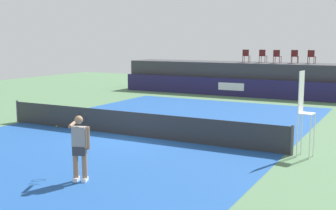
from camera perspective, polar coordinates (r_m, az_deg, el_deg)
The scene contains 15 objects.
ground_plane at distance 19.74m, azimuth -0.04°, elevation -2.39°, with size 48.00×48.00×0.00m, color #4C704C.
court_inner at distance 17.21m, azimuth -4.77°, elevation -4.03°, with size 12.00×22.00×0.00m, color #1C478C.
sponsor_wall at distance 29.24m, azimuth 9.72°, elevation 2.22°, with size 18.00×0.22×1.20m.
spectator_platform at distance 30.89m, azimuth 10.81°, elevation 3.45°, with size 18.00×2.80×2.20m, color #38383D.
spectator_chair_far_left at distance 30.72m, azimuth 10.18°, elevation 6.42°, with size 0.46×0.46×0.89m.
spectator_chair_left at distance 30.69m, azimuth 12.30°, elevation 6.36°, with size 0.46×0.46×0.89m.
spectator_chair_center at distance 30.00m, azimuth 14.08°, elevation 6.25°, with size 0.46×0.46×0.89m.
spectator_chair_right at distance 30.28m, azimuth 16.24°, elevation 6.19°, with size 0.47×0.47×0.89m.
spectator_chair_far_right at distance 30.09m, azimuth 18.26°, elevation 6.09°, with size 0.47×0.47×0.89m.
umpire_chair at distance 14.51m, azimuth 17.31°, elevation -0.35°, with size 0.50×0.50×2.76m.
tennis_net at distance 17.11m, azimuth -4.79°, elevation -2.48°, with size 12.40×0.02×0.95m, color #2D2D2D.
net_post_near at distance 21.09m, azimuth -19.09°, elevation -0.78°, with size 0.10×0.10×1.00m, color #4C4C51.
net_post_far at distance 14.75m, azimuth 15.94°, elevation -4.45°, with size 0.10×0.10×1.00m, color #4C4C51.
tennis_player at distance 11.76m, azimuth -11.48°, elevation -5.24°, with size 0.99×1.08×1.77m.
tennis_ball at distance 19.43m, azimuth -14.39°, elevation -2.72°, with size 0.07×0.07×0.07m, color #D8EA33.
Camera 1 is at (9.15, -14.09, 3.71)m, focal length 46.59 mm.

